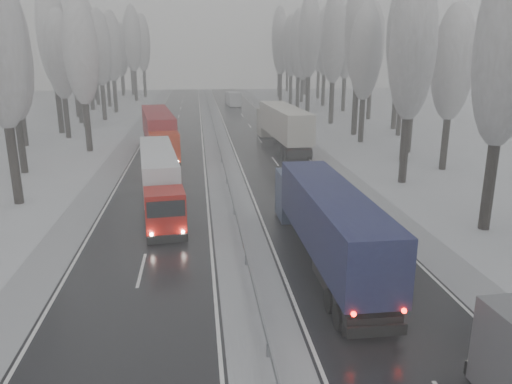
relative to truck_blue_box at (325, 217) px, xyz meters
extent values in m
cube|color=black|center=(1.19, 17.99, -2.40)|extent=(7.50, 200.00, 0.03)
cube|color=black|center=(-9.31, 17.99, -2.40)|extent=(7.50, 200.00, 0.03)
cube|color=#A5A8AD|center=(-4.06, 17.99, -2.39)|extent=(3.00, 200.00, 0.04)
cube|color=#A5A8AD|center=(6.14, 17.99, -2.39)|extent=(2.40, 200.00, 0.04)
cube|color=#A5A8AD|center=(-14.26, 17.99, -2.39)|extent=(2.40, 200.00, 0.04)
cube|color=slate|center=(-4.06, 17.99, -1.81)|extent=(0.06, 200.00, 0.32)
cube|color=slate|center=(-4.06, 15.99, -2.11)|extent=(0.12, 0.12, 0.60)
cube|color=slate|center=(-4.06, 47.99, -2.11)|extent=(0.12, 0.12, 0.60)
cylinder|color=black|center=(10.98, 3.66, 0.39)|extent=(0.68, 0.68, 5.60)
ellipsoid|color=gray|center=(10.98, 3.66, 8.39)|extent=(3.60, 3.60, 11.45)
cylinder|color=black|center=(10.45, 15.02, 0.40)|extent=(0.68, 0.68, 5.62)
ellipsoid|color=gray|center=(10.45, 15.02, 8.43)|extent=(3.60, 3.60, 11.48)
cylinder|color=black|center=(15.96, 19.02, 0.06)|extent=(0.64, 0.64, 4.94)
ellipsoid|color=gray|center=(15.96, 19.02, 7.11)|extent=(3.60, 3.60, 10.09)
cylinder|color=black|center=(13.84, 23.16, 0.25)|extent=(0.66, 0.66, 5.32)
ellipsoid|color=gray|center=(13.84, 23.16, 7.86)|extent=(3.60, 3.60, 10.88)
cylinder|color=black|center=(16.06, 27.16, 0.74)|extent=(0.72, 0.72, 6.31)
ellipsoid|color=gray|center=(16.06, 27.16, 9.76)|extent=(3.60, 3.60, 12.90)
cylinder|color=black|center=(12.96, 33.59, 0.28)|extent=(0.67, 0.67, 5.38)
ellipsoid|color=gray|center=(12.96, 33.59, 7.96)|extent=(3.60, 3.60, 10.98)
cylinder|color=black|center=(19.25, 37.59, -0.11)|extent=(0.62, 0.62, 4.59)
ellipsoid|color=gray|center=(19.25, 37.59, 6.45)|extent=(3.60, 3.60, 9.39)
cylinder|color=black|center=(13.84, 39.01, 1.06)|extent=(0.76, 0.76, 6.95)
ellipsoid|color=gray|center=(13.84, 39.01, 10.99)|extent=(3.60, 3.60, 14.19)
cylinder|color=black|center=(20.75, 43.01, 0.88)|extent=(0.74, 0.74, 6.59)
ellipsoid|color=gray|center=(20.75, 43.01, 10.30)|extent=(3.60, 3.60, 13.46)
cylinder|color=black|center=(13.50, 49.26, 0.77)|extent=(0.72, 0.72, 6.37)
ellipsoid|color=gray|center=(13.50, 49.26, 9.87)|extent=(3.60, 3.60, 13.01)
cylinder|color=black|center=(20.66, 53.26, 0.57)|extent=(0.70, 0.70, 5.97)
ellipsoid|color=gray|center=(20.66, 53.26, 9.10)|extent=(3.60, 3.60, 12.20)
cylinder|color=black|center=(12.28, 59.94, 0.91)|extent=(0.74, 0.74, 6.65)
ellipsoid|color=gray|center=(12.28, 59.94, 10.42)|extent=(3.60, 3.60, 13.59)
cylinder|color=black|center=(19.65, 63.94, 0.66)|extent=(0.71, 0.71, 6.14)
ellipsoid|color=gray|center=(19.65, 63.94, 9.42)|extent=(3.60, 3.60, 12.54)
cylinder|color=black|center=(12.50, 69.69, 0.62)|extent=(0.71, 0.71, 6.05)
ellipsoid|color=gray|center=(12.50, 69.69, 9.26)|extent=(3.60, 3.60, 12.37)
cylinder|color=black|center=(18.42, 73.69, 0.74)|extent=(0.72, 0.72, 6.30)
ellipsoid|color=gray|center=(18.42, 73.69, 9.73)|extent=(3.60, 3.60, 12.87)
cylinder|color=black|center=(12.57, 77.20, 0.53)|extent=(0.70, 0.70, 5.88)
ellipsoid|color=gray|center=(12.57, 77.20, 8.92)|extent=(3.60, 3.60, 12.00)
cylinder|color=black|center=(15.71, 81.20, 0.02)|extent=(0.64, 0.64, 4.86)
ellipsoid|color=gray|center=(15.71, 81.20, 6.95)|extent=(3.60, 3.60, 9.92)
cylinder|color=black|center=(11.67, 84.31, 0.58)|extent=(0.70, 0.70, 5.98)
ellipsoid|color=gray|center=(11.67, 84.31, 9.11)|extent=(3.60, 3.60, 12.21)
cylinder|color=black|center=(20.88, 88.31, 0.68)|extent=(0.71, 0.71, 6.19)
ellipsoid|color=gray|center=(20.88, 88.31, 9.52)|extent=(3.60, 3.60, 12.64)
cylinder|color=black|center=(12.98, 94.15, 1.02)|extent=(0.75, 0.75, 6.86)
ellipsoid|color=gray|center=(12.98, 94.15, 10.81)|extent=(3.60, 3.60, 14.01)
cylinder|color=black|center=(19.96, 98.15, 0.36)|extent=(0.68, 0.68, 5.55)
ellipsoid|color=gray|center=(19.96, 98.15, 8.29)|extent=(3.60, 3.60, 11.33)
cylinder|color=black|center=(14.67, 104.72, 0.63)|extent=(0.71, 0.71, 6.09)
ellipsoid|color=gray|center=(14.67, 104.72, 9.34)|extent=(3.60, 3.60, 12.45)
cylinder|color=black|center=(17.49, 108.72, 0.33)|extent=(0.67, 0.67, 5.49)
ellipsoid|color=gray|center=(17.49, 108.72, 8.17)|extent=(3.60, 3.60, 11.21)
cylinder|color=black|center=(-19.19, 12.56, 0.51)|extent=(0.69, 0.69, 5.83)
cylinder|color=black|center=(-21.81, 22.19, 0.10)|extent=(0.65, 0.65, 5.03)
ellipsoid|color=gray|center=(-21.81, 22.19, 7.29)|extent=(3.60, 3.60, 10.28)
cylinder|color=black|center=(-18.00, 31.72, 0.31)|extent=(0.67, 0.67, 5.44)
ellipsoid|color=gray|center=(-18.00, 31.72, 8.07)|extent=(3.60, 3.60, 11.11)
cylinder|color=black|center=(-25.91, 35.72, 0.45)|extent=(0.69, 0.69, 5.72)
ellipsoid|color=gray|center=(-25.91, 35.72, 8.63)|extent=(3.60, 3.60, 11.69)
cylinder|color=black|center=(-22.32, 40.70, 0.20)|extent=(0.66, 0.66, 5.23)
ellipsoid|color=gray|center=(-22.32, 40.70, 7.67)|extent=(3.60, 3.60, 10.68)
cylinder|color=black|center=(-24.11, 44.70, 0.89)|extent=(0.74, 0.74, 6.60)
ellipsoid|color=gray|center=(-24.11, 44.70, 10.32)|extent=(3.60, 3.60, 13.49)
cylinder|color=black|center=(-22.22, 50.34, 0.17)|extent=(0.65, 0.65, 5.16)
ellipsoid|color=gray|center=(-22.22, 50.34, 7.54)|extent=(3.60, 3.60, 10.54)
cylinder|color=black|center=(-23.61, 54.34, 0.49)|extent=(0.69, 0.69, 5.79)
ellipsoid|color=gray|center=(-23.61, 54.34, 8.76)|extent=(3.60, 3.60, 11.84)
cylinder|color=black|center=(-20.64, 57.10, 0.41)|extent=(0.68, 0.68, 5.64)
ellipsoid|color=gray|center=(-20.64, 57.10, 8.47)|extent=(3.60, 3.60, 11.53)
cylinder|color=black|center=(-25.48, 61.10, 0.87)|extent=(0.73, 0.73, 6.56)
ellipsoid|color=gray|center=(-25.48, 61.10, 10.24)|extent=(3.60, 3.60, 13.40)
cylinder|color=black|center=(-20.39, 67.18, 0.49)|extent=(0.69, 0.69, 5.79)
ellipsoid|color=gray|center=(-20.39, 67.18, 8.76)|extent=(3.60, 3.60, 11.84)
cylinder|color=black|center=(-25.15, 71.18, 0.91)|extent=(0.74, 0.74, 6.65)
ellipsoid|color=gray|center=(-25.15, 71.18, 10.41)|extent=(3.60, 3.60, 13.58)
cylinder|color=black|center=(-22.99, 76.53, 0.15)|extent=(0.65, 0.65, 5.12)
ellipsoid|color=gray|center=(-22.99, 76.53, 7.46)|extent=(3.60, 3.60, 10.46)
cylinder|color=black|center=(-25.88, 80.53, 0.51)|extent=(0.69, 0.69, 5.84)
ellipsoid|color=gray|center=(-25.88, 80.53, 8.84)|extent=(3.60, 3.60, 11.92)
cylinder|color=black|center=(-19.13, 87.32, 0.92)|extent=(0.74, 0.74, 6.67)
ellipsoid|color=gray|center=(-19.13, 87.32, 10.46)|extent=(3.60, 3.60, 13.63)
cylinder|color=black|center=(-28.26, 91.32, 0.74)|extent=(0.72, 0.72, 6.31)
ellipsoid|color=gray|center=(-28.26, 91.32, 9.75)|extent=(3.60, 3.60, 12.88)
cylinder|color=black|center=(-18.11, 96.71, 0.73)|extent=(0.72, 0.72, 6.29)
ellipsoid|color=gray|center=(-18.11, 96.71, 9.71)|extent=(3.60, 3.60, 12.84)
cylinder|color=black|center=(-23.72, 100.71, 0.02)|extent=(0.64, 0.64, 4.86)
ellipsoid|color=gray|center=(-23.72, 100.71, 6.95)|extent=(3.60, 3.60, 9.92)
cylinder|color=black|center=(-21.62, 103.30, 0.90)|extent=(0.74, 0.74, 6.63)
ellipsoid|color=gray|center=(-21.62, 103.30, 10.37)|extent=(3.60, 3.60, 13.54)
cylinder|color=black|center=(-24.39, 107.30, 0.48)|extent=(0.69, 0.69, 5.79)
ellipsoid|color=gray|center=(-24.39, 107.30, 8.75)|extent=(3.60, 3.60, 11.82)
cube|color=black|center=(3.51, -10.10, -0.08)|extent=(2.29, 0.20, 0.99)
cube|color=black|center=(3.51, -10.00, -1.96)|extent=(2.49, 0.26, 0.50)
sphere|color=white|center=(2.56, -10.02, -1.57)|extent=(0.22, 0.22, 0.22)
cube|color=#1D2849|center=(-0.06, 6.75, -0.75)|extent=(2.54, 2.64, 3.02)
cube|color=black|center=(-0.07, 8.01, -0.04)|extent=(2.32, 0.12, 1.01)
cube|color=black|center=(-0.07, 8.11, -1.96)|extent=(2.52, 0.17, 0.50)
cube|color=#15163C|center=(0.01, -1.11, 0.31)|extent=(2.68, 13.12, 2.82)
cube|color=black|center=(0.07, -7.71, -1.86)|extent=(2.32, 0.14, 0.45)
cube|color=black|center=(0.04, -4.74, -1.66)|extent=(2.27, 5.56, 0.45)
cube|color=black|center=(0.06, -7.16, -2.06)|extent=(2.32, 0.08, 0.60)
cylinder|color=black|center=(-1.11, 5.93, -1.89)|extent=(0.36, 1.05, 1.05)
cylinder|color=black|center=(1.01, 5.95, -1.89)|extent=(0.36, 1.05, 1.05)
cylinder|color=black|center=(-1.01, -5.15, -1.89)|extent=(0.36, 1.05, 1.05)
cylinder|color=black|center=(1.10, -5.14, -1.89)|extent=(0.36, 1.05, 1.05)
cylinder|color=black|center=(-1.00, -6.46, -1.89)|extent=(0.36, 1.05, 1.05)
cylinder|color=black|center=(1.11, -6.45, -1.89)|extent=(0.36, 1.05, 1.05)
sphere|color=#FF0C05|center=(-0.89, -7.79, -1.05)|extent=(0.20, 0.20, 0.20)
sphere|color=#FF0C05|center=(1.02, -7.78, -1.05)|extent=(0.20, 0.20, 0.20)
sphere|color=white|center=(-1.03, 8.13, -1.56)|extent=(0.22, 0.22, 0.22)
sphere|color=white|center=(0.89, 8.15, -1.56)|extent=(0.22, 0.22, 0.22)
cube|color=#9D9A8B|center=(2.68, 39.20, -0.58)|extent=(2.95, 3.05, 3.33)
cube|color=black|center=(2.59, 40.59, 0.19)|extent=(2.55, 0.27, 1.11)
cube|color=black|center=(2.58, 40.70, -1.91)|extent=(2.78, 0.34, 0.55)
cube|color=#B4B2A1|center=(3.22, 30.57, 0.58)|extent=(3.73, 14.56, 3.10)
cube|color=black|center=(3.68, 23.33, -1.80)|extent=(2.55, 0.29, 0.50)
cube|color=black|center=(3.47, 26.59, -1.58)|extent=(2.82, 6.24, 0.50)
cube|color=black|center=(3.64, 23.93, -2.02)|extent=(2.55, 0.23, 0.67)
cylinder|color=black|center=(1.57, 38.25, -1.84)|extent=(0.46, 1.18, 1.15)
cylinder|color=black|center=(3.89, 38.39, -1.84)|extent=(0.46, 1.18, 1.15)
cylinder|color=black|center=(2.34, 26.07, -1.84)|extent=(0.46, 1.18, 1.15)
cylinder|color=black|center=(4.66, 26.22, -1.84)|extent=(0.46, 1.18, 1.15)
cylinder|color=black|center=(2.43, 24.64, -1.84)|extent=(0.46, 1.18, 1.15)
cylinder|color=black|center=(4.75, 24.78, -1.84)|extent=(0.46, 1.18, 1.15)
sphere|color=#FF0C05|center=(2.63, 23.18, -0.92)|extent=(0.22, 0.22, 0.22)
sphere|color=#FF0C05|center=(4.74, 23.32, -0.92)|extent=(0.22, 0.22, 0.22)
sphere|color=white|center=(1.53, 40.66, -1.47)|extent=(0.24, 0.24, 0.24)
sphere|color=white|center=(3.63, 40.80, -1.47)|extent=(0.24, 0.24, 0.24)
cube|color=#ACAEB3|center=(0.82, 74.30, -0.95)|extent=(2.67, 5.99, 2.53)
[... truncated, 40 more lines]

